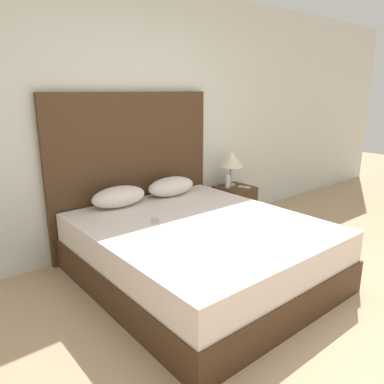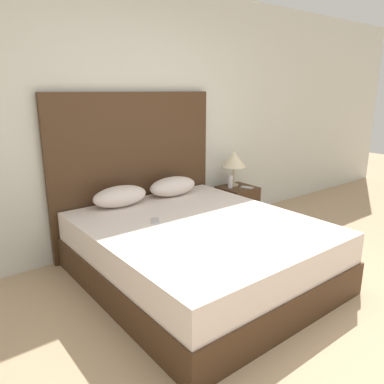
% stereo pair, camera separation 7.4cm
% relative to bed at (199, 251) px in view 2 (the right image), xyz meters
% --- Properties ---
extents(ground_plane, '(16.00, 16.00, 0.00)m').
position_rel_bed_xyz_m(ground_plane, '(0.10, -1.26, -0.27)').
color(ground_plane, tan).
extents(wall_back, '(10.00, 0.06, 2.70)m').
position_rel_bed_xyz_m(wall_back, '(0.10, 1.14, 1.08)').
color(wall_back, silver).
rests_on(wall_back, ground_plane).
extents(bed, '(1.80, 2.08, 0.54)m').
position_rel_bed_xyz_m(bed, '(0.00, 0.00, 0.00)').
color(bed, '#422B19').
rests_on(bed, ground_plane).
extents(headboard, '(1.89, 0.05, 1.63)m').
position_rel_bed_xyz_m(headboard, '(-0.00, 1.06, 0.55)').
color(headboard, '#422B19').
rests_on(headboard, ground_plane).
extents(pillow_left, '(0.56, 0.29, 0.20)m').
position_rel_bed_xyz_m(pillow_left, '(-0.32, 0.84, 0.37)').
color(pillow_left, silver).
rests_on(pillow_left, bed).
extents(pillow_right, '(0.56, 0.29, 0.20)m').
position_rel_bed_xyz_m(pillow_right, '(0.32, 0.84, 0.37)').
color(pillow_right, silver).
rests_on(pillow_right, bed).
extents(phone_on_bed, '(0.13, 0.16, 0.01)m').
position_rel_bed_xyz_m(phone_on_bed, '(-0.29, 0.26, 0.28)').
color(phone_on_bed, '#B7B7BC').
rests_on(phone_on_bed, bed).
extents(nightstand, '(0.41, 0.40, 0.49)m').
position_rel_bed_xyz_m(nightstand, '(1.27, 0.81, -0.02)').
color(nightstand, '#422B19').
rests_on(nightstand, ground_plane).
extents(table_lamp, '(0.30, 0.30, 0.43)m').
position_rel_bed_xyz_m(table_lamp, '(1.27, 0.89, 0.55)').
color(table_lamp, tan).
rests_on(table_lamp, nightstand).
extents(phone_on_nightstand, '(0.12, 0.17, 0.01)m').
position_rel_bed_xyz_m(phone_on_nightstand, '(1.33, 0.71, 0.23)').
color(phone_on_nightstand, '#B7B7BC').
rests_on(phone_on_nightstand, nightstand).
extents(toiletry_bottle, '(0.06, 0.06, 0.16)m').
position_rel_bed_xyz_m(toiletry_bottle, '(1.17, 0.83, 0.30)').
color(toiletry_bottle, silver).
rests_on(toiletry_bottle, nightstand).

